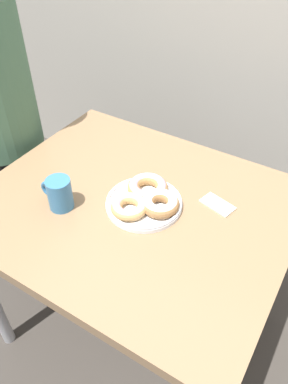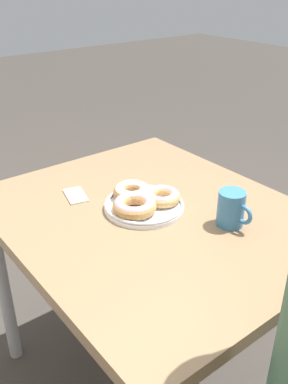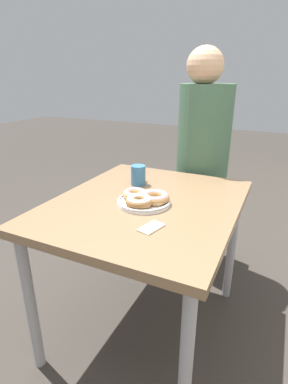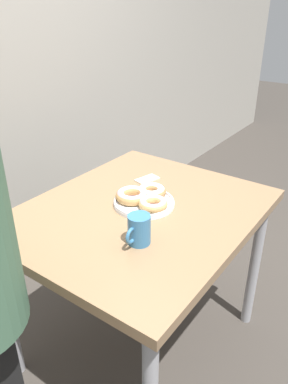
{
  "view_description": "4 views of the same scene",
  "coord_description": "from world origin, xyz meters",
  "px_view_note": "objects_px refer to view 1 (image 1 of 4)",
  "views": [
    {
      "loc": [
        0.51,
        -0.61,
        1.62
      ],
      "look_at": [
        0.04,
        0.15,
        0.83
      ],
      "focal_mm": 35.0,
      "sensor_mm": 36.0,
      "label": 1
    },
    {
      "loc": [
        -0.89,
        0.87,
        1.45
      ],
      "look_at": [
        0.04,
        0.15,
        0.83
      ],
      "focal_mm": 40.0,
      "sensor_mm": 36.0,
      "label": 2
    },
    {
      "loc": [
        1.2,
        0.71,
        1.34
      ],
      "look_at": [
        0.04,
        0.15,
        0.83
      ],
      "focal_mm": 28.0,
      "sensor_mm": 36.0,
      "label": 3
    },
    {
      "loc": [
        -1.06,
        -0.64,
        1.53
      ],
      "look_at": [
        0.04,
        0.15,
        0.83
      ],
      "focal_mm": 35.0,
      "sensor_mm": 36.0,
      "label": 4
    }
  ],
  "objects_px": {
    "coffee_mug": "(59,193)",
    "napkin": "(218,205)",
    "donut_plate": "(146,199)",
    "dining_table": "(134,221)"
  },
  "relations": [
    {
      "from": "donut_plate",
      "to": "coffee_mug",
      "type": "distance_m",
      "value": 0.28
    },
    {
      "from": "dining_table",
      "to": "coffee_mug",
      "type": "height_order",
      "value": "coffee_mug"
    },
    {
      "from": "donut_plate",
      "to": "napkin",
      "type": "relative_size",
      "value": 2.25
    },
    {
      "from": "coffee_mug",
      "to": "napkin",
      "type": "relative_size",
      "value": 0.95
    },
    {
      "from": "donut_plate",
      "to": "dining_table",
      "type": "bearing_deg",
      "value": -167.27
    },
    {
      "from": "dining_table",
      "to": "donut_plate",
      "type": "xyz_separation_m",
      "value": [
        0.04,
        0.01,
        0.12
      ]
    },
    {
      "from": "coffee_mug",
      "to": "dining_table",
      "type": "bearing_deg",
      "value": 35.21
    },
    {
      "from": "dining_table",
      "to": "napkin",
      "type": "height_order",
      "value": "napkin"
    },
    {
      "from": "dining_table",
      "to": "napkin",
      "type": "xyz_separation_m",
      "value": [
        0.24,
        0.14,
        0.09
      ]
    },
    {
      "from": "coffee_mug",
      "to": "napkin",
      "type": "distance_m",
      "value": 0.52
    }
  ]
}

